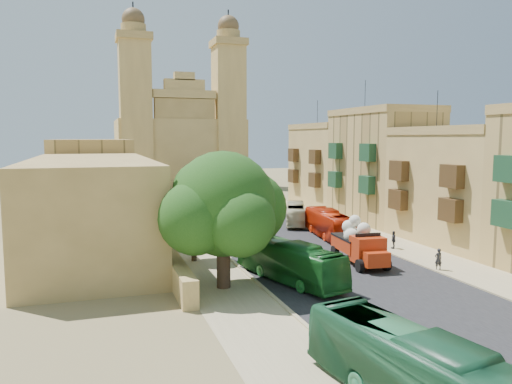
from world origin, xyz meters
TOP-DOWN VIEW (x-y plane):
  - ground at (0.00, 0.00)m, footprint 260.00×260.00m
  - road_surface at (0.00, 30.00)m, footprint 14.00×140.00m
  - sidewalk_east at (9.50, 30.00)m, footprint 5.00×140.00m
  - sidewalk_west at (-9.50, 30.00)m, footprint 5.00×140.00m
  - kerb_east at (7.00, 30.00)m, footprint 0.25×140.00m
  - kerb_west at (-7.00, 30.00)m, footprint 0.25×140.00m
  - townhouse_b at (15.95, 11.00)m, footprint 9.00×14.00m
  - townhouse_c at (15.95, 25.00)m, footprint 9.00×14.00m
  - townhouse_d at (15.95, 39.00)m, footprint 9.00×14.00m
  - west_wall at (-12.50, 20.00)m, footprint 1.00×40.00m
  - west_building_low at (-18.00, 18.00)m, footprint 10.00×28.00m
  - west_building_mid at (-18.00, 44.00)m, footprint 10.00×22.00m
  - church at (-0.00, 78.61)m, footprint 28.00×22.50m
  - ficus_tree at (-9.42, 4.01)m, footprint 9.36×8.62m
  - street_tree_a at (-10.00, 12.00)m, footprint 3.61×3.61m
  - street_tree_b at (-10.00, 24.00)m, footprint 2.83×2.83m
  - street_tree_c at (-10.00, 36.00)m, footprint 3.48×3.48m
  - street_tree_d at (-10.00, 48.00)m, footprint 3.27×3.27m
  - red_truck at (2.66, 6.93)m, footprint 3.10×6.78m
  - olive_pickup at (6.50, 20.00)m, footprint 2.41×4.65m
  - bus_green_south at (-6.50, -13.49)m, footprint 4.44×11.28m
  - bus_green_north at (-4.65, 4.10)m, footprint 5.09×10.57m
  - bus_red_east at (5.16, 17.59)m, footprint 3.60×10.21m
  - bus_cream_east at (4.87, 25.84)m, footprint 5.28×9.01m
  - car_blue_a at (-3.81, 20.59)m, footprint 2.43×4.40m
  - car_white_a at (-2.72, 31.69)m, footprint 1.49×3.80m
  - car_cream at (1.98, 28.94)m, footprint 3.02×4.55m
  - car_dkblue at (-1.70, 41.35)m, footprint 3.29×4.58m
  - car_white_b at (2.80, 34.43)m, footprint 1.85×4.07m
  - car_blue_b at (-1.59, 56.81)m, footprint 1.68×3.84m
  - pedestrian_a at (7.50, 3.31)m, footprint 0.64×0.45m
  - pedestrian_c at (8.46, 10.86)m, footprint 0.74×1.05m

SIDE VIEW (x-z plane):
  - ground at x=0.00m, z-range 0.00..0.00m
  - road_surface at x=0.00m, z-range 0.00..0.01m
  - sidewalk_east at x=9.50m, z-range 0.00..0.01m
  - sidewalk_west at x=-9.50m, z-range 0.00..0.01m
  - kerb_east at x=7.00m, z-range 0.00..0.12m
  - kerb_west at x=-7.00m, z-range 0.00..0.12m
  - car_cream at x=1.98m, z-range 0.00..1.16m
  - car_blue_b at x=-1.59m, z-range 0.00..1.23m
  - car_white_a at x=-2.72m, z-range 0.00..1.23m
  - car_dkblue at x=-1.70m, z-range 0.00..1.23m
  - car_white_b at x=2.80m, z-range 0.00..1.35m
  - car_blue_a at x=-3.81m, z-range 0.00..1.42m
  - pedestrian_c at x=8.46m, z-range 0.00..1.65m
  - pedestrian_a at x=7.50m, z-range 0.00..1.69m
  - west_wall at x=-12.50m, z-range 0.00..1.80m
  - olive_pickup at x=6.50m, z-range -0.02..1.83m
  - bus_cream_east at x=4.87m, z-range 0.00..2.47m
  - bus_red_east at x=5.16m, z-range 0.00..2.78m
  - bus_green_north at x=-4.65m, z-range 0.00..2.87m
  - bus_green_south at x=-6.50m, z-range 0.00..3.06m
  - red_truck at x=2.66m, z-range -0.23..3.62m
  - street_tree_b at x=-10.00m, z-range 0.73..5.09m
  - street_tree_d at x=-10.00m, z-range 0.85..5.88m
  - street_tree_c at x=-10.00m, z-range 0.91..6.26m
  - street_tree_a at x=-10.00m, z-range 0.94..6.49m
  - west_building_low at x=-18.00m, z-range 0.00..8.40m
  - west_building_mid at x=-18.00m, z-range 0.00..10.00m
  - ficus_tree at x=-9.42m, z-range 0.85..10.22m
  - townhouse_b at x=15.95m, z-range -1.79..13.11m
  - townhouse_d at x=15.95m, z-range -1.79..14.11m
  - townhouse_c at x=15.95m, z-range -1.79..15.61m
  - church at x=0.00m, z-range -8.63..27.67m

